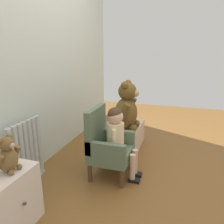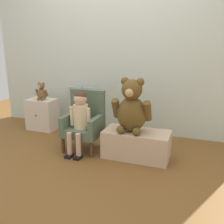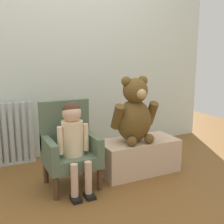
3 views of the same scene
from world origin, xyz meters
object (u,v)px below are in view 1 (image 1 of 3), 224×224
Objects in this scene: child_armchair at (107,144)px; low_bench at (126,137)px; small_dresser at (7,202)px; radiator at (27,154)px; large_teddy_bear at (127,108)px; child_figure at (118,133)px; small_teddy_bear at (8,156)px.

child_armchair is 0.67m from low_bench.
small_dresser is at bearing 154.80° from child_armchair.
small_dresser is at bearing -155.68° from radiator.
small_dresser is at bearing 162.32° from large_teddy_bear.
child_figure reaches higher than small_teddy_bear.
large_teddy_bear is (-0.06, -0.01, 0.41)m from low_bench.
low_bench is at bearing -16.54° from small_dresser.
small_teddy_bear is (-0.86, 0.39, 0.23)m from child_armchair.
small_dresser is 0.64× the size of child_armchair.
small_dresser reaches higher than low_bench.
large_teddy_bear is at bearing -36.22° from radiator.
large_teddy_bear is (1.49, -0.47, 0.34)m from small_dresser.
radiator is at bearing 116.15° from child_figure.
low_bench is 1.23× the size of large_teddy_bear.
radiator is 0.89× the size of child_armchair.
child_figure is 1.00m from small_teddy_bear.
radiator is 0.60m from small_teddy_bear.
large_teddy_bear is at bearing -165.73° from low_bench.
child_figure is 0.60m from large_teddy_bear.
radiator is 0.86× the size of low_bench.
large_teddy_bear is at bearing -17.12° from small_teddy_bear.
radiator is 1.38× the size of small_dresser.
child_figure is at bearing -173.30° from low_bench.
large_teddy_bear reaches higher than child_armchair.
child_figure is 0.72m from low_bench.
radiator is at bearing 119.91° from child_armchair.
radiator is at bearing 24.32° from small_dresser.
child_armchair is 0.18m from child_figure.
child_figure is 2.82× the size of small_teddy_bear.
child_armchair is 0.97× the size of low_bench.
low_bench is (0.65, -0.04, -0.18)m from child_armchair.
large_teddy_bear reaches higher than small_teddy_bear.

